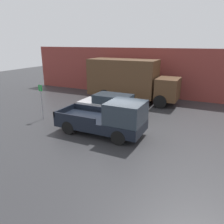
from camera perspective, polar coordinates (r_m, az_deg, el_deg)
ground_plane at (r=13.12m, az=1.70°, el=-4.72°), size 60.00×60.00×0.00m
building_wall at (r=20.98m, az=12.18°, el=9.85°), size 28.00×0.15×4.51m
pickup_truck at (r=12.14m, az=-0.73°, el=-1.80°), size 5.02×2.11×2.03m
car at (r=15.38m, az=-0.04°, el=1.84°), size 4.67×1.83×1.55m
delivery_truck at (r=19.32m, az=4.35°, el=8.55°), size 7.86×2.45×3.60m
parking_sign at (r=15.32m, az=-17.93°, el=3.17°), size 0.30×0.07×2.45m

